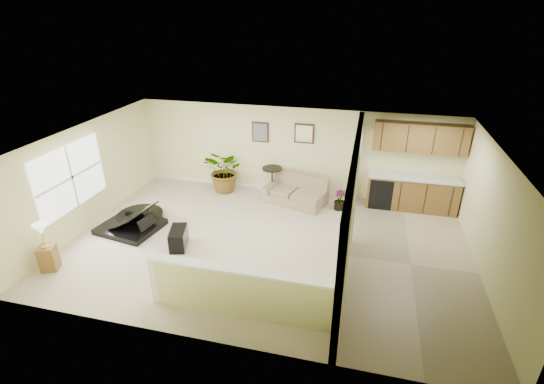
% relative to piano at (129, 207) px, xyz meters
% --- Properties ---
extents(floor, '(9.00, 9.00, 0.00)m').
position_rel_piano_xyz_m(floor, '(3.47, -0.02, -0.54)').
color(floor, beige).
rests_on(floor, ground).
extents(back_wall, '(9.00, 0.04, 2.50)m').
position_rel_piano_xyz_m(back_wall, '(3.47, 2.98, 0.71)').
color(back_wall, beige).
rests_on(back_wall, floor).
extents(front_wall, '(9.00, 0.04, 2.50)m').
position_rel_piano_xyz_m(front_wall, '(3.47, -3.02, 0.71)').
color(front_wall, beige).
rests_on(front_wall, floor).
extents(left_wall, '(0.04, 6.00, 2.50)m').
position_rel_piano_xyz_m(left_wall, '(-1.03, -0.02, 0.71)').
color(left_wall, beige).
rests_on(left_wall, floor).
extents(right_wall, '(0.04, 6.00, 2.50)m').
position_rel_piano_xyz_m(right_wall, '(7.97, -0.02, 0.71)').
color(right_wall, beige).
rests_on(right_wall, floor).
extents(ceiling, '(9.00, 6.00, 0.04)m').
position_rel_piano_xyz_m(ceiling, '(3.47, -0.02, 1.96)').
color(ceiling, silver).
rests_on(ceiling, back_wall).
extents(kitchen_vinyl, '(2.70, 6.00, 0.01)m').
position_rel_piano_xyz_m(kitchen_vinyl, '(6.62, -0.02, -0.54)').
color(kitchen_vinyl, tan).
rests_on(kitchen_vinyl, floor).
extents(interior_partition, '(0.18, 5.99, 2.50)m').
position_rel_piano_xyz_m(interior_partition, '(5.27, 0.23, 0.68)').
color(interior_partition, beige).
rests_on(interior_partition, floor).
extents(pony_half_wall, '(3.42, 0.22, 1.00)m').
position_rel_piano_xyz_m(pony_half_wall, '(3.54, -2.32, -0.02)').
color(pony_half_wall, beige).
rests_on(pony_half_wall, floor).
extents(left_window, '(0.05, 2.15, 1.45)m').
position_rel_piano_xyz_m(left_window, '(-1.02, -0.52, 0.91)').
color(left_window, white).
rests_on(left_window, left_wall).
extents(wall_art_left, '(0.48, 0.04, 0.58)m').
position_rel_piano_xyz_m(wall_art_left, '(2.52, 2.95, 1.21)').
color(wall_art_left, '#3A2115').
rests_on(wall_art_left, back_wall).
extents(wall_mirror, '(0.55, 0.04, 0.55)m').
position_rel_piano_xyz_m(wall_mirror, '(3.77, 2.95, 1.26)').
color(wall_mirror, '#3A2115').
rests_on(wall_mirror, back_wall).
extents(kitchen_cabinets, '(2.36, 0.65, 2.33)m').
position_rel_piano_xyz_m(kitchen_cabinets, '(6.66, 2.71, 0.33)').
color(kitchen_cabinets, brown).
rests_on(kitchen_cabinets, floor).
extents(piano, '(1.75, 1.78, 1.29)m').
position_rel_piano_xyz_m(piano, '(0.00, 0.00, 0.00)').
color(piano, black).
rests_on(piano, floor).
extents(piano_bench, '(0.52, 0.74, 0.45)m').
position_rel_piano_xyz_m(piano_bench, '(1.54, -0.55, -0.32)').
color(piano_bench, black).
rests_on(piano_bench, floor).
extents(loveseat, '(1.92, 1.39, 0.95)m').
position_rel_piano_xyz_m(loveseat, '(3.68, 2.36, -0.18)').
color(loveseat, '#9D8164').
rests_on(loveseat, floor).
extents(accent_table, '(0.57, 0.57, 0.83)m').
position_rel_piano_xyz_m(accent_table, '(2.94, 2.63, -0.01)').
color(accent_table, black).
rests_on(accent_table, floor).
extents(palm_plant, '(1.47, 1.39, 1.29)m').
position_rel_piano_xyz_m(palm_plant, '(1.57, 2.53, 0.09)').
color(palm_plant, black).
rests_on(palm_plant, floor).
extents(small_plant, '(0.41, 0.41, 0.55)m').
position_rel_piano_xyz_m(small_plant, '(4.92, 2.17, -0.31)').
color(small_plant, black).
rests_on(small_plant, floor).
extents(lamp_stand, '(0.41, 0.41, 1.07)m').
position_rel_piano_xyz_m(lamp_stand, '(-0.68, -1.97, -0.09)').
color(lamp_stand, brown).
rests_on(lamp_stand, floor).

